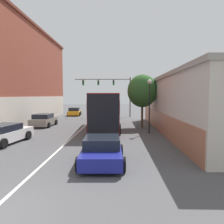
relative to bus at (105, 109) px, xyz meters
name	(u,v)px	position (x,y,z in m)	size (l,w,h in m)	color
lane_center_line	(82,128)	(-2.31, 0.53, -1.97)	(0.14, 44.45, 0.01)	silver
building_right_storefront	(200,103)	(8.77, -1.20, 0.70)	(7.53, 21.65, 5.10)	beige
bus	(105,109)	(0.00, 0.00, 0.00)	(3.12, 10.43, 3.52)	maroon
hatchback_foreground	(102,151)	(0.54, -10.77, -1.35)	(2.26, 3.89, 1.27)	navy
parked_car_left_near	(74,112)	(-6.01, 14.97, -1.33)	(2.38, 4.24, 1.34)	orange
parked_car_left_mid	(44,120)	(-6.76, 2.05, -1.32)	(2.24, 3.89, 1.37)	slate
parked_car_left_far	(4,134)	(-6.57, -6.54, -1.31)	(2.48, 4.86, 1.35)	silver
traffic_signal_gantry	(111,87)	(0.23, 12.74, 2.64)	(8.69, 0.36, 6.15)	#514C47
street_lamp	(149,98)	(4.09, -1.98, 1.14)	(0.38, 0.38, 4.74)	black
street_tree_near	(142,91)	(3.83, 1.44, 1.83)	(3.08, 2.77, 5.51)	brown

